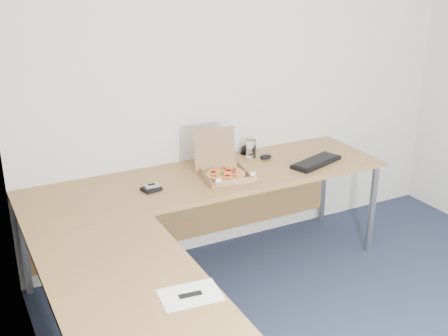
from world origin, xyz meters
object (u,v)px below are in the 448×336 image
keyboard (316,162)px  wallet (151,189)px  pizza_box (225,172)px  drinking_glass (251,148)px  desk (191,214)px

keyboard → wallet: bearing=157.4°
pizza_box → drinking_glass: (0.35, 0.26, 0.03)m
pizza_box → desk: bearing=-127.7°
drinking_glass → wallet: (-0.87, -0.25, -0.05)m
desk → wallet: wallet is taller
drinking_glass → keyboard: bearing=-45.4°
pizza_box → keyboard: (0.69, -0.08, -0.02)m
desk → drinking_glass: bearing=39.4°
drinking_glass → wallet: drinking_glass is taller
drinking_glass → keyboard: (0.34, -0.34, -0.05)m
drinking_glass → pizza_box: bearing=-143.8°
desk → pizza_box: (0.41, 0.37, 0.07)m
keyboard → wallet: keyboard is taller
desk → keyboard: size_ratio=6.00×
pizza_box → keyboard: 0.69m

